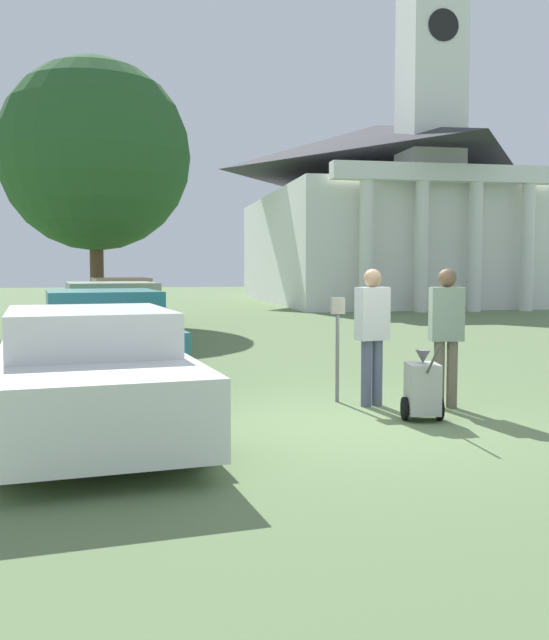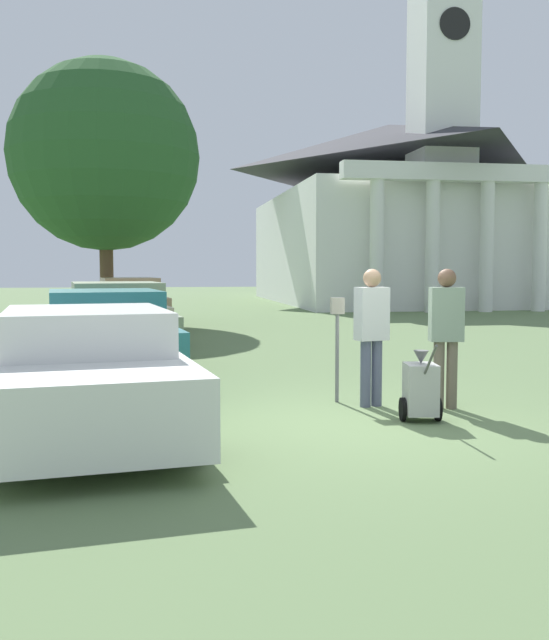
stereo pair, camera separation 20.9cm
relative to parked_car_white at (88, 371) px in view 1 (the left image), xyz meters
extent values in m
plane|color=#607A4C|center=(3.13, -0.25, -0.66)|extent=(120.00, 120.00, 0.00)
cube|color=silver|center=(-0.01, 0.04, -0.10)|extent=(2.62, 5.50, 0.71)
cube|color=silver|center=(0.02, -0.17, 0.49)|extent=(1.97, 2.43, 0.46)
cylinder|color=black|center=(-1.16, 1.53, -0.29)|extent=(0.28, 0.74, 0.73)
cylinder|color=black|center=(0.69, 1.79, -0.29)|extent=(0.28, 0.74, 0.73)
cylinder|color=black|center=(1.15, -1.46, -0.29)|extent=(0.28, 0.74, 0.73)
cube|color=#23666B|center=(-0.01, 3.01, -0.06)|extent=(2.43, 4.90, 0.79)
cube|color=#23666B|center=(0.02, 2.82, 0.58)|extent=(1.84, 2.17, 0.48)
cylinder|color=black|center=(-1.08, 4.33, -0.29)|extent=(0.28, 0.76, 0.74)
cylinder|color=black|center=(0.67, 4.57, -0.29)|extent=(0.28, 0.76, 0.74)
cylinder|color=black|center=(-0.68, 1.44, -0.29)|extent=(0.28, 0.76, 0.74)
cylinder|color=black|center=(1.07, 1.69, -0.29)|extent=(0.28, 0.76, 0.74)
cube|color=gray|center=(-0.01, 6.32, -0.07)|extent=(2.53, 5.11, 0.78)
cube|color=gray|center=(0.02, 6.13, 0.60)|extent=(1.91, 2.26, 0.56)
cylinder|color=black|center=(-1.12, 7.70, -0.31)|extent=(0.27, 0.72, 0.70)
cylinder|color=black|center=(0.69, 7.95, -0.31)|extent=(0.27, 0.72, 0.70)
cylinder|color=black|center=(-0.70, 4.69, -0.31)|extent=(0.27, 0.72, 0.70)
cylinder|color=black|center=(1.11, 4.94, -0.31)|extent=(0.27, 0.72, 0.70)
cube|color=beige|center=(-0.01, 9.85, -0.09)|extent=(2.39, 4.89, 0.73)
cube|color=beige|center=(0.02, 9.66, 0.54)|extent=(1.81, 2.16, 0.53)
cylinder|color=black|center=(-1.06, 11.17, -0.28)|extent=(0.28, 0.77, 0.75)
cylinder|color=black|center=(0.65, 11.41, -0.28)|extent=(0.28, 0.77, 0.75)
cylinder|color=black|center=(-0.66, 8.29, -0.28)|extent=(0.28, 0.77, 0.75)
cylinder|color=black|center=(1.05, 8.53, -0.28)|extent=(0.28, 0.77, 0.75)
cube|color=tan|center=(-0.01, 13.64, -0.07)|extent=(2.45, 5.22, 0.82)
cube|color=tan|center=(0.02, 13.44, 0.60)|extent=(1.84, 2.31, 0.53)
cylinder|color=black|center=(-1.08, 15.06, -0.33)|extent=(0.27, 0.66, 0.64)
cylinder|color=black|center=(0.64, 15.30, -0.33)|extent=(0.27, 0.66, 0.64)
cylinder|color=black|center=(-0.65, 11.98, -0.33)|extent=(0.27, 0.66, 0.64)
cylinder|color=black|center=(1.07, 12.22, -0.33)|extent=(0.27, 0.66, 0.64)
cylinder|color=slate|center=(3.20, 1.06, -0.06)|extent=(0.05, 0.05, 1.20)
cube|color=gray|center=(3.20, 1.06, 0.65)|extent=(0.18, 0.09, 0.22)
cylinder|color=#515670|center=(3.65, 0.72, -0.22)|extent=(0.14, 0.14, 0.88)
cylinder|color=#515670|center=(3.48, 0.67, -0.22)|extent=(0.14, 0.14, 0.88)
cube|color=silver|center=(3.57, 0.69, 0.57)|extent=(0.46, 0.32, 0.69)
sphere|color=tan|center=(3.57, 0.69, 1.03)|extent=(0.24, 0.24, 0.24)
cylinder|color=#665B4C|center=(4.55, 0.38, -0.22)|extent=(0.14, 0.14, 0.88)
cylinder|color=#665B4C|center=(4.38, 0.41, -0.22)|extent=(0.14, 0.14, 0.88)
cube|color=gray|center=(4.47, 0.39, 0.57)|extent=(0.45, 0.28, 0.69)
sphere|color=brown|center=(4.47, 0.39, 1.03)|extent=(0.24, 0.24, 0.24)
cube|color=#B2B2AD|center=(3.88, -0.26, -0.27)|extent=(0.42, 0.49, 0.60)
cone|color=#59595B|center=(3.88, -0.26, 0.11)|extent=(0.18, 0.18, 0.16)
cylinder|color=#4C4C4C|center=(3.81, -0.73, 0.13)|extent=(0.12, 0.59, 0.43)
cylinder|color=black|center=(3.67, -0.23, -0.52)|extent=(0.09, 0.28, 0.28)
cylinder|color=black|center=(4.09, -0.29, -0.52)|extent=(0.09, 0.28, 0.28)
cube|color=white|center=(13.07, 28.59, 2.15)|extent=(11.77, 17.29, 5.60)
pyramid|color=#333338|center=(13.07, 28.59, 7.47)|extent=(12.00, 17.64, 2.52)
cylinder|color=white|center=(9.54, 19.35, 2.01)|extent=(0.56, 0.56, 5.32)
cylinder|color=white|center=(11.90, 19.35, 2.01)|extent=(0.56, 0.56, 5.32)
cylinder|color=white|center=(14.25, 19.35, 2.01)|extent=(0.56, 0.56, 5.32)
cylinder|color=white|center=(16.60, 19.35, 2.01)|extent=(0.56, 0.56, 5.32)
cube|color=white|center=(13.07, 19.35, 5.02)|extent=(10.00, 0.70, 0.70)
cube|color=white|center=(13.07, 21.45, 8.95)|extent=(2.40, 2.40, 8.00)
cylinder|color=black|center=(13.07, 20.23, 11.19)|extent=(1.32, 0.06, 1.32)
cylinder|color=brown|center=(-0.79, 15.70, 0.76)|extent=(0.44, 0.44, 2.83)
sphere|color=#285628|center=(-0.79, 15.70, 4.78)|extent=(6.13, 6.13, 6.13)
camera|label=1|loc=(0.58, -8.19, 1.16)|focal=40.00mm
camera|label=2|loc=(0.79, -8.23, 1.16)|focal=40.00mm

